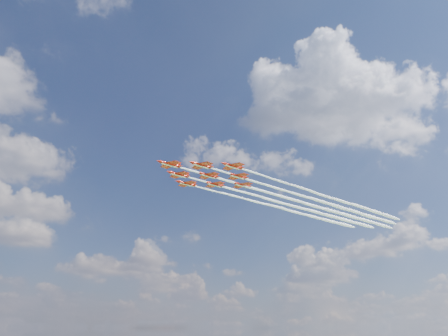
{
  "coord_description": "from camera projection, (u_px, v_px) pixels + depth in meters",
  "views": [
    {
      "loc": [
        -80.96,
        -138.3,
        26.6
      ],
      "look_at": [
        10.88,
        -7.42,
        85.36
      ],
      "focal_mm": 35.0,
      "sensor_mm": 36.0,
      "label": 1
    }
  ],
  "objects": [
    {
      "name": "jet_row3_starb",
      "position": [
        286.0,
        210.0,
        216.73
      ],
      "size": [
        130.5,
        20.51,
        2.59
      ],
      "rotation": [
        0.0,
        0.0,
        0.12
      ],
      "color": "red"
    },
    {
      "name": "jet_row2_starb",
      "position": [
        285.0,
        204.0,
        206.24
      ],
      "size": [
        130.5,
        20.51,
        2.59
      ],
      "rotation": [
        0.0,
        0.0,
        0.12
      ],
      "color": "red"
    },
    {
      "name": "jet_row2_port",
      "position": [
        308.0,
        198.0,
        196.64
      ],
      "size": [
        130.5,
        20.51,
        2.59
      ],
      "rotation": [
        0.0,
        0.0,
        0.12
      ],
      "color": "red"
    },
    {
      "name": "jet_row3_centre",
      "position": [
        308.0,
        204.0,
        207.13
      ],
      "size": [
        130.5,
        20.51,
        2.59
      ],
      "rotation": [
        0.0,
        0.0,
        0.12
      ],
      "color": "red"
    },
    {
      "name": "jet_row4_starb",
      "position": [
        309.0,
        210.0,
        217.61
      ],
      "size": [
        130.5,
        20.51,
        2.59
      ],
      "rotation": [
        0.0,
        0.0,
        0.12
      ],
      "color": "red"
    },
    {
      "name": "jet_row3_port",
      "position": [
        333.0,
        198.0,
        197.52
      ],
      "size": [
        130.5,
        20.51,
        2.59
      ],
      "rotation": [
        0.0,
        0.0,
        0.12
      ],
      "color": "red"
    },
    {
      "name": "jet_tail",
      "position": [
        331.0,
        211.0,
        218.49
      ],
      "size": [
        130.5,
        20.51,
        2.59
      ],
      "rotation": [
        0.0,
        0.0,
        0.12
      ],
      "color": "red"
    },
    {
      "name": "jet_lead",
      "position": [
        283.0,
        197.0,
        195.76
      ],
      "size": [
        130.5,
        20.51,
        2.59
      ],
      "rotation": [
        0.0,
        0.0,
        0.12
      ],
      "color": "red"
    },
    {
      "name": "jet_row4_port",
      "position": [
        332.0,
        205.0,
        208.01
      ],
      "size": [
        130.5,
        20.51,
        2.59
      ],
      "rotation": [
        0.0,
        0.0,
        0.12
      ],
      "color": "red"
    }
  ]
}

